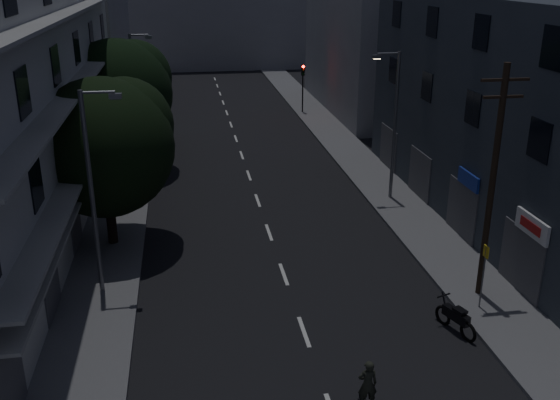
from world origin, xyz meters
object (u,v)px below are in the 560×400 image
object	(u,v)px
motorcycle	(456,319)
utility_pole	(493,180)
bus_stop_sign	(484,265)
cyclist	(367,399)

from	to	relation	value
motorcycle	utility_pole	bearing A→B (deg)	29.43
bus_stop_sign	cyclist	size ratio (longest dim) A/B	1.30
utility_pole	motorcycle	bearing A→B (deg)	-131.21
motorcycle	cyclist	world-z (taller)	cyclist
motorcycle	cyclist	distance (m)	5.93
cyclist	motorcycle	bearing A→B (deg)	44.01
bus_stop_sign	motorcycle	size ratio (longest dim) A/B	1.29
utility_pole	cyclist	xyz separation A→B (m)	(-6.43, -6.21, -4.21)
motorcycle	bus_stop_sign	bearing A→B (deg)	19.85
bus_stop_sign	cyclist	distance (m)	8.00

